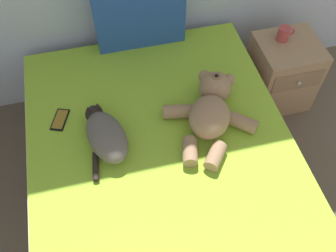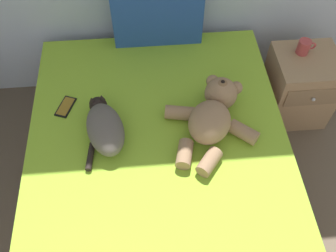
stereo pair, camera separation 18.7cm
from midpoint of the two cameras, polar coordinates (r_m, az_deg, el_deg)
The scene contains 7 objects.
bed at distance 2.19m, azimuth 1.39°, elevation -9.11°, with size 1.46×2.03×0.53m.
patterned_cushion at distance 2.40m, azimuth 0.70°, elevation 17.39°, with size 0.56×0.12×0.51m.
cat at distance 2.00m, azimuth -6.99°, elevation -0.28°, with size 0.27×0.44×0.15m.
teddy_bear at distance 2.04m, azimuth 9.41°, elevation 1.57°, with size 0.50×0.61×0.20m.
cell_phone at distance 2.21m, azimuth -12.95°, elevation 2.72°, with size 0.12×0.16×0.01m.
nightstand at distance 2.80m, azimuth 21.05°, elevation 5.45°, with size 0.41×0.42×0.52m.
mug at distance 2.63m, azimuth 21.90°, elevation 10.96°, with size 0.12×0.08×0.09m.
Camera 2 is at (1.31, 1.99, 2.21)m, focal length 40.23 mm.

